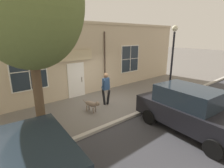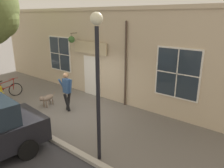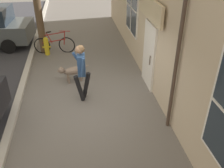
# 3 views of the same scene
# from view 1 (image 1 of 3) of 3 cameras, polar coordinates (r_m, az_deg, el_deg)

# --- Properties ---
(ground_plane) EXTENTS (90.00, 90.00, 0.00)m
(ground_plane) POSITION_cam_1_polar(r_m,az_deg,el_deg) (9.81, -1.12, -6.35)
(ground_plane) COLOR #66605B
(storefront_facade) EXTENTS (0.95, 18.00, 4.49)m
(storefront_facade) POSITION_cam_1_polar(r_m,az_deg,el_deg) (11.11, -8.91, 8.11)
(storefront_facade) COLOR #C6B293
(storefront_facade) RESTS_ON ground_plane
(pedestrian_walking) EXTENTS (0.53, 0.57, 1.78)m
(pedestrian_walking) POSITION_cam_1_polar(r_m,az_deg,el_deg) (9.33, -1.98, -0.52)
(pedestrian_walking) COLOR black
(pedestrian_walking) RESTS_ON ground_plane
(dog_on_leash) EXTENTS (1.10, 0.46, 0.65)m
(dog_on_leash) POSITION_cam_1_polar(r_m,az_deg,el_deg) (8.69, -6.53, -6.51)
(dog_on_leash) COLOR #7F6B5B
(dog_on_leash) RESTS_ON ground_plane
(street_tree_by_curb) EXTENTS (3.44, 3.09, 6.44)m
(street_tree_by_curb) POSITION_cam_1_polar(r_m,az_deg,el_deg) (5.93, -25.37, 21.83)
(street_tree_by_curb) COLOR brown
(street_tree_by_curb) RESTS_ON ground_plane
(leaning_bicycle) EXTENTS (1.74, 0.25, 1.00)m
(leaning_bicycle) POSITION_cam_1_polar(r_m,az_deg,el_deg) (7.13, -21.36, -13.05)
(leaning_bicycle) COLOR black
(leaning_bicycle) RESTS_ON ground_plane
(parked_car_mid_block) EXTENTS (4.44, 2.22, 1.75)m
(parked_car_mid_block) POSITION_cam_1_polar(r_m,az_deg,el_deg) (7.49, 24.10, -7.70)
(parked_car_mid_block) COLOR black
(parked_car_mid_block) RESTS_ON ground_plane
(street_lamp) EXTENTS (0.32, 0.32, 4.20)m
(street_lamp) POSITION_cam_1_polar(r_m,az_deg,el_deg) (10.49, 19.24, 10.00)
(street_lamp) COLOR black
(street_lamp) RESTS_ON ground_plane
(fire_hydrant) EXTENTS (0.34, 0.20, 0.77)m
(fire_hydrant) POSITION_cam_1_polar(r_m,az_deg,el_deg) (6.89, -19.26, -13.72)
(fire_hydrant) COLOR gold
(fire_hydrant) RESTS_ON ground_plane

